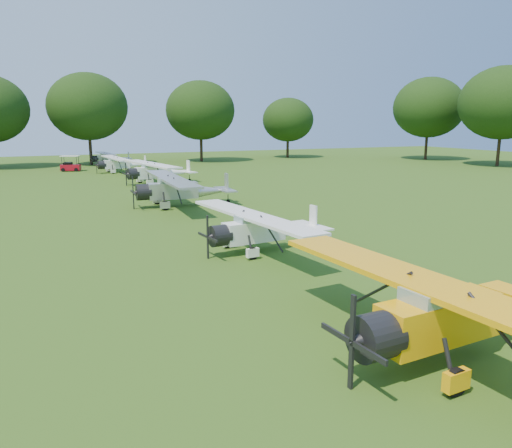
{
  "coord_description": "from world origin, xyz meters",
  "views": [
    {
      "loc": [
        -9.65,
        -18.69,
        6.21
      ],
      "look_at": [
        -0.24,
        2.52,
        1.4
      ],
      "focal_mm": 35.0,
      "sensor_mm": 36.0,
      "label": 1
    }
  ],
  "objects_px": {
    "aircraft_5": "(158,170)",
    "aircraft_6": "(121,163)",
    "aircraft_4": "(180,188)",
    "aircraft_3": "(262,227)",
    "aircraft_2": "(454,309)",
    "aircraft_7": "(110,157)",
    "golf_cart": "(70,166)"
  },
  "relations": [
    {
      "from": "aircraft_5",
      "to": "aircraft_6",
      "type": "distance_m",
      "value": 12.82
    },
    {
      "from": "aircraft_4",
      "to": "aircraft_6",
      "type": "height_order",
      "value": "aircraft_4"
    },
    {
      "from": "aircraft_3",
      "to": "aircraft_5",
      "type": "bearing_deg",
      "value": 80.4
    },
    {
      "from": "aircraft_2",
      "to": "aircraft_7",
      "type": "distance_m",
      "value": 65.6
    },
    {
      "from": "aircraft_3",
      "to": "aircraft_5",
      "type": "height_order",
      "value": "aircraft_5"
    },
    {
      "from": "aircraft_3",
      "to": "aircraft_4",
      "type": "bearing_deg",
      "value": 83.91
    },
    {
      "from": "aircraft_5",
      "to": "aircraft_3",
      "type": "bearing_deg",
      "value": -102.59
    },
    {
      "from": "aircraft_4",
      "to": "aircraft_3",
      "type": "bearing_deg",
      "value": -87.27
    },
    {
      "from": "aircraft_6",
      "to": "golf_cart",
      "type": "bearing_deg",
      "value": 138.46
    },
    {
      "from": "aircraft_7",
      "to": "aircraft_5",
      "type": "bearing_deg",
      "value": -91.47
    },
    {
      "from": "aircraft_4",
      "to": "aircraft_7",
      "type": "height_order",
      "value": "aircraft_4"
    },
    {
      "from": "aircraft_6",
      "to": "aircraft_5",
      "type": "bearing_deg",
      "value": -87.84
    },
    {
      "from": "aircraft_2",
      "to": "aircraft_3",
      "type": "xyz_separation_m",
      "value": [
        0.08,
        12.28,
        -0.19
      ]
    },
    {
      "from": "golf_cart",
      "to": "aircraft_4",
      "type": "bearing_deg",
      "value": -62.54
    },
    {
      "from": "aircraft_4",
      "to": "golf_cart",
      "type": "bearing_deg",
      "value": 102.33
    },
    {
      "from": "aircraft_4",
      "to": "aircraft_5",
      "type": "height_order",
      "value": "aircraft_4"
    },
    {
      "from": "aircraft_3",
      "to": "aircraft_5",
      "type": "xyz_separation_m",
      "value": [
        1.42,
        28.41,
        0.14
      ]
    },
    {
      "from": "aircraft_2",
      "to": "aircraft_6",
      "type": "distance_m",
      "value": 53.4
    },
    {
      "from": "aircraft_2",
      "to": "aircraft_4",
      "type": "bearing_deg",
      "value": 85.79
    },
    {
      "from": "aircraft_4",
      "to": "aircraft_5",
      "type": "bearing_deg",
      "value": 85.75
    },
    {
      "from": "aircraft_2",
      "to": "aircraft_3",
      "type": "bearing_deg",
      "value": 85.23
    },
    {
      "from": "aircraft_5",
      "to": "aircraft_6",
      "type": "bearing_deg",
      "value": 87.51
    },
    {
      "from": "aircraft_2",
      "to": "aircraft_4",
      "type": "height_order",
      "value": "aircraft_4"
    },
    {
      "from": "aircraft_6",
      "to": "aircraft_7",
      "type": "xyz_separation_m",
      "value": [
        0.37,
        12.2,
        -0.12
      ]
    },
    {
      "from": "aircraft_3",
      "to": "golf_cart",
      "type": "distance_m",
      "value": 45.62
    },
    {
      "from": "aircraft_3",
      "to": "aircraft_2",
      "type": "bearing_deg",
      "value": -97.13
    },
    {
      "from": "aircraft_4",
      "to": "aircraft_6",
      "type": "bearing_deg",
      "value": 92.17
    },
    {
      "from": "aircraft_3",
      "to": "aircraft_4",
      "type": "relative_size",
      "value": 0.86
    },
    {
      "from": "aircraft_4",
      "to": "golf_cart",
      "type": "distance_m",
      "value": 31.57
    },
    {
      "from": "aircraft_3",
      "to": "aircraft_5",
      "type": "distance_m",
      "value": 28.44
    },
    {
      "from": "aircraft_5",
      "to": "aircraft_7",
      "type": "bearing_deg",
      "value": 83.14
    },
    {
      "from": "aircraft_3",
      "to": "aircraft_6",
      "type": "relative_size",
      "value": 1.01
    }
  ]
}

